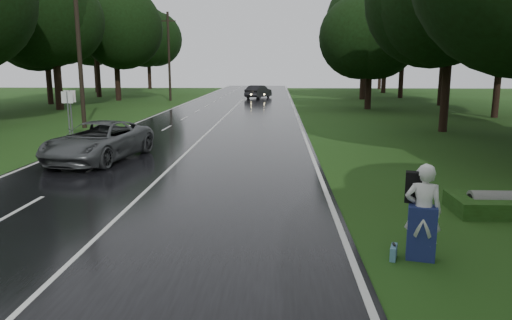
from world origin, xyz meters
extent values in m
plane|color=#1F4414|center=(0.00, 0.00, 0.00)|extent=(160.00, 160.00, 0.00)
cube|color=black|center=(0.00, 20.00, 0.02)|extent=(12.00, 140.00, 0.04)
cube|color=silver|center=(0.00, 20.00, 0.04)|extent=(0.12, 140.00, 0.01)
imported|color=#474B4C|center=(-3.39, 9.10, 0.86)|extent=(3.67, 6.28, 1.64)
imported|color=black|center=(1.81, 50.12, 0.85)|extent=(3.39, 5.19, 1.62)
imported|color=silver|center=(7.26, -1.03, 1.03)|extent=(0.85, 0.66, 2.06)
cube|color=navy|center=(7.26, -1.03, 0.58)|extent=(0.65, 0.52, 1.15)
cube|color=black|center=(7.18, -0.73, 1.48)|extent=(0.51, 0.36, 0.66)
cube|color=teal|center=(6.69, -1.06, 0.15)|extent=(0.24, 0.43, 0.29)
cylinder|color=slate|center=(10.20, 2.33, 0.00)|extent=(1.26, 0.63, 0.63)
camera|label=1|loc=(4.22, -10.63, 3.99)|focal=33.41mm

